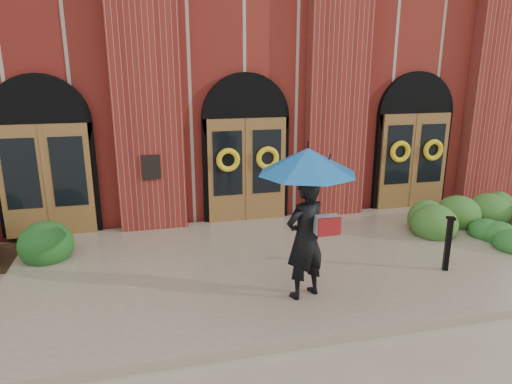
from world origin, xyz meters
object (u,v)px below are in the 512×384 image
object	(u,v)px
man_with_umbrella	(307,195)
hedge_wall_right	(482,218)
metal_post	(448,243)
hedge_wall_left	(8,239)

from	to	relation	value
man_with_umbrella	hedge_wall_right	size ratio (longest dim) A/B	0.79
man_with_umbrella	hedge_wall_right	distance (m)	5.73
metal_post	hedge_wall_right	bearing A→B (deg)	38.56
metal_post	hedge_wall_left	xyz separation A→B (m)	(-8.17, 2.90, -0.27)
man_with_umbrella	hedge_wall_right	world-z (taller)	man_with_umbrella
man_with_umbrella	metal_post	world-z (taller)	man_with_umbrella
man_with_umbrella	hedge_wall_left	distance (m)	6.33
metal_post	hedge_wall_right	world-z (taller)	metal_post
metal_post	hedge_wall_left	bearing A→B (deg)	160.48
man_with_umbrella	hedge_wall_right	bearing A→B (deg)	-178.51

